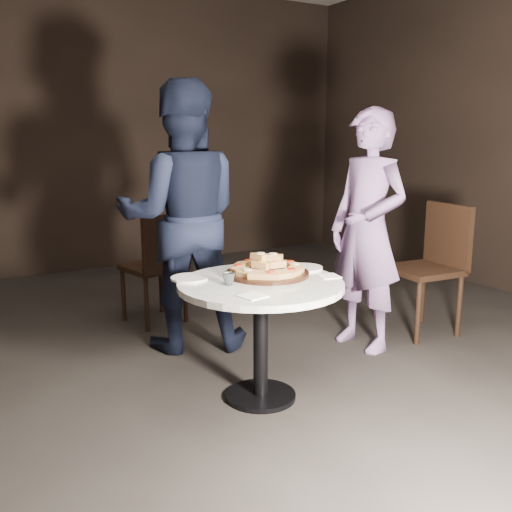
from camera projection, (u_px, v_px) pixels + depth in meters
The scene contains 13 objects.
floor at pixel (267, 387), 3.29m from camera, with size 7.00×7.00×0.00m, color black.
table at pixel (261, 304), 3.04m from camera, with size 1.01×1.01×0.66m.
serving_board at pixel (267, 273), 3.16m from camera, with size 0.46×0.46×0.02m, color black.
focaccia_pile at pixel (267, 266), 3.15m from camera, with size 0.41×0.41×0.11m.
plate_left at pixel (190, 278), 3.07m from camera, with size 0.20×0.20×0.01m, color white.
plate_right at pixel (304, 268), 3.31m from camera, with size 0.21×0.21×0.01m, color white.
water_glass at pixel (229, 279), 2.95m from camera, with size 0.07×0.07×0.06m, color silver.
napkin_near at pixel (253, 296), 2.74m from camera, with size 0.12×0.12×0.01m, color white.
napkin_far at pixel (329, 276), 3.12m from camera, with size 0.11×0.11×0.01m, color white.
chair_far at pixel (159, 261), 4.29m from camera, with size 0.48×0.49×0.86m.
chair_right at pixel (434, 259), 4.14m from camera, with size 0.49×0.47×0.94m.
diner_navy at pixel (182, 218), 3.77m from camera, with size 0.86×0.67×1.78m, color black.
diner_teal at pixel (368, 231), 3.78m from camera, with size 0.59×0.38×1.61m, color #81659D.
Camera 1 is at (-1.59, -2.61, 1.43)m, focal length 40.00 mm.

